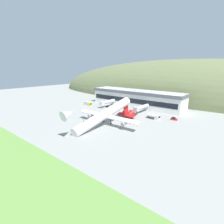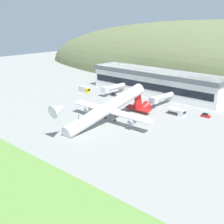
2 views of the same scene
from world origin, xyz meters
TOP-DOWN VIEW (x-y plane):
  - ground_plane at (0.00, 0.00)m, footprint 431.33×431.33m
  - terminal_building at (-5.77, 53.90)m, footprint 78.75×17.57m
  - jetway_0 at (-22.07, 36.45)m, footprint 3.38×16.71m
  - jetway_1 at (9.42, 36.33)m, footprint 3.38×16.95m
  - cargo_airplane at (7.81, 1.45)m, footprint 40.47×54.22m
  - service_car_0 at (33.28, 34.87)m, footprint 4.00×1.91m
  - service_car_1 at (0.87, 29.00)m, footprint 3.74×1.91m
  - service_car_2 at (-19.79, 34.97)m, footprint 3.97×1.89m
  - fuel_truck at (-38.63, 30.84)m, footprint 7.47×2.36m
  - box_truck at (22.50, 29.04)m, footprint 8.05×2.80m
  - traffic_cone_0 at (-13.65, 11.12)m, footprint 0.52×0.52m
  - traffic_cone_1 at (10.51, 21.43)m, footprint 0.52×0.52m

SIDE VIEW (x-z plane):
  - ground_plane at x=0.00m, z-range 0.00..0.00m
  - traffic_cone_0 at x=-13.65m, z-range -0.01..0.57m
  - traffic_cone_1 at x=10.51m, z-range -0.01..0.57m
  - service_car_1 at x=0.87m, z-range -0.14..1.45m
  - service_car_2 at x=-19.79m, z-range -0.14..1.51m
  - service_car_0 at x=33.28m, z-range -0.14..1.51m
  - fuel_truck at x=-38.63m, z-range -0.08..2.93m
  - box_truck at x=22.50m, z-range -0.09..3.26m
  - jetway_0 at x=-22.07m, z-range 1.28..6.71m
  - jetway_1 at x=9.42m, z-range 1.28..6.71m
  - cargo_airplane at x=7.81m, z-range -2.18..13.93m
  - terminal_building at x=-5.77m, z-range 0.87..13.92m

